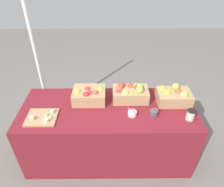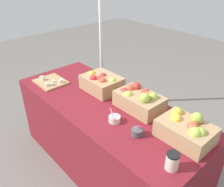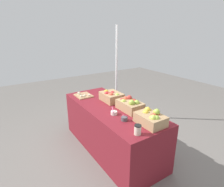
{
  "view_description": "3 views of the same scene",
  "coord_description": "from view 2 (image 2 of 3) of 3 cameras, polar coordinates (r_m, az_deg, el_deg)",
  "views": [
    {
      "loc": [
        0.03,
        -1.7,
        2.15
      ],
      "look_at": [
        0.04,
        0.07,
        0.88
      ],
      "focal_mm": 32.54,
      "sensor_mm": 36.0,
      "label": 1
    },
    {
      "loc": [
        1.34,
        -1.12,
        1.83
      ],
      "look_at": [
        0.03,
        0.05,
        0.83
      ],
      "focal_mm": 37.64,
      "sensor_mm": 36.0,
      "label": 2
    },
    {
      "loc": [
        2.21,
        -1.43,
        1.86
      ],
      "look_at": [
        -0.01,
        0.02,
        0.95
      ],
      "focal_mm": 29.79,
      "sensor_mm": 36.0,
      "label": 3
    }
  ],
  "objects": [
    {
      "name": "sample_bowl_far",
      "position": [
        1.91,
        18.4,
        -5.92
      ],
      "size": [
        0.1,
        0.1,
        0.1
      ],
      "color": "#4C4C51",
      "rests_on": "table"
    },
    {
      "name": "coffee_cup",
      "position": [
        1.48,
        14.46,
        -15.63
      ],
      "size": [
        0.08,
        0.08,
        0.12
      ],
      "color": "beige",
      "rests_on": "table"
    },
    {
      "name": "cutting_board_front",
      "position": [
        2.48,
        -14.68,
        2.77
      ],
      "size": [
        0.31,
        0.26,
        0.06
      ],
      "color": "tan",
      "rests_on": "table"
    },
    {
      "name": "sample_bowl_mid",
      "position": [
        1.82,
        0.61,
        -6.16
      ],
      "size": [
        0.1,
        0.09,
        0.1
      ],
      "color": "silver",
      "rests_on": "table"
    },
    {
      "name": "table",
      "position": [
        2.28,
        -1.49,
        -10.27
      ],
      "size": [
        1.9,
        0.76,
        0.74
      ],
      "primitive_type": "cube",
      "color": "maroon",
      "rests_on": "ground_plane"
    },
    {
      "name": "apple_crate_left",
      "position": [
        1.7,
        17.67,
        -8.41
      ],
      "size": [
        0.37,
        0.26,
        0.2
      ],
      "color": "tan",
      "rests_on": "table"
    },
    {
      "name": "ground_plane",
      "position": [
        2.53,
        -1.37,
        -16.71
      ],
      "size": [
        10.0,
        10.0,
        0.0
      ],
      "primitive_type": "plane",
      "color": "slate"
    },
    {
      "name": "sample_bowl_near",
      "position": [
        1.7,
        6.14,
        -9.26
      ],
      "size": [
        0.08,
        0.09,
        0.1
      ],
      "color": "#4C4C51",
      "rests_on": "table"
    },
    {
      "name": "apple_crate_right",
      "position": [
        2.24,
        -2.55,
        2.66
      ],
      "size": [
        0.36,
        0.28,
        0.17
      ],
      "color": "tan",
      "rests_on": "table"
    },
    {
      "name": "tent_pole",
      "position": [
        3.06,
        -2.69,
        13.38
      ],
      "size": [
        0.04,
        0.04,
        1.95
      ],
      "primitive_type": "cylinder",
      "color": "white",
      "rests_on": "ground_plane"
    },
    {
      "name": "apple_crate_middle",
      "position": [
        1.96,
        6.74,
        -1.42
      ],
      "size": [
        0.4,
        0.25,
        0.2
      ],
      "color": "tan",
      "rests_on": "table"
    }
  ]
}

